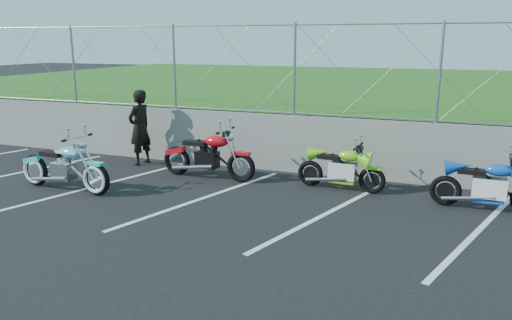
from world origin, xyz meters
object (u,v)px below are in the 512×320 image
at_px(naked_orange, 209,157).
at_px(sportbike_green, 342,170).
at_px(sportbike_blue, 488,187).
at_px(person_standing, 140,127).
at_px(cruiser_turquoise, 65,169).

distance_m(naked_orange, sportbike_green, 2.85).
distance_m(naked_orange, sportbike_blue, 5.49).
relative_size(sportbike_blue, person_standing, 1.05).
height_order(cruiser_turquoise, sportbike_blue, cruiser_turquoise).
height_order(sportbike_blue, person_standing, person_standing).
height_order(naked_orange, sportbike_blue, naked_orange).
bearing_deg(person_standing, cruiser_turquoise, 6.52).
xyz_separation_m(naked_orange, person_standing, (-2.12, 0.58, 0.43)).
bearing_deg(sportbike_blue, person_standing, 176.83).
relative_size(naked_orange, sportbike_green, 1.23).
bearing_deg(naked_orange, cruiser_turquoise, -139.27).
relative_size(cruiser_turquoise, person_standing, 1.26).
distance_m(cruiser_turquoise, sportbike_blue, 7.95).
bearing_deg(person_standing, sportbike_blue, 95.14).
bearing_deg(cruiser_turquoise, person_standing, 90.02).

